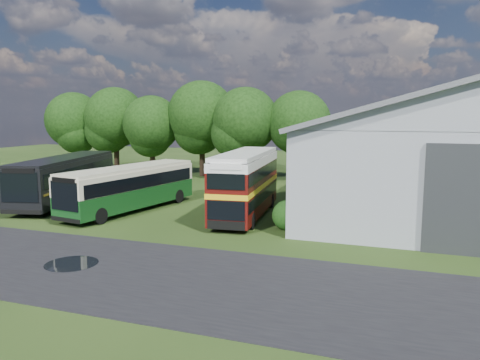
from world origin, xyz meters
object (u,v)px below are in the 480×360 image
at_px(storage_shed, 461,146).
at_px(bus_maroon_double, 246,184).
at_px(bus_green_single, 130,187).
at_px(bus_dark_single, 65,178).

height_order(storage_shed, bus_maroon_double, storage_shed).
xyz_separation_m(storage_shed, bus_maroon_double, (-12.61, -7.70, -2.17)).
bearing_deg(storage_shed, bus_maroon_double, -148.60).
height_order(storage_shed, bus_green_single, storage_shed).
bearing_deg(bus_dark_single, bus_green_single, -24.54).
bearing_deg(bus_maroon_double, storage_shed, 25.32).
xyz_separation_m(storage_shed, bus_dark_single, (-26.37, -7.49, -2.44)).
bearing_deg(storage_shed, bus_dark_single, -164.15).
distance_m(bus_green_single, bus_dark_single, 6.21).
xyz_separation_m(bus_green_single, bus_dark_single, (-6.11, 1.12, 0.17)).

